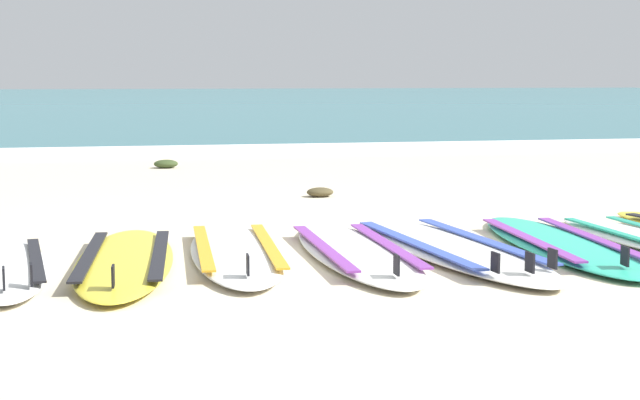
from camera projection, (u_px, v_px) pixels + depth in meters
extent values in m
plane|color=beige|center=(406.00, 250.00, 6.29)|extent=(80.00, 80.00, 0.00)
cube|color=teal|center=(157.00, 100.00, 42.56)|extent=(80.00, 60.00, 0.10)
cube|color=white|center=(246.00, 150.00, 13.88)|extent=(80.00, 0.89, 0.11)
ellipsoid|color=white|center=(5.00, 267.00, 5.54)|extent=(0.69, 1.98, 0.07)
cube|color=black|center=(36.00, 259.00, 5.59)|extent=(0.21, 1.36, 0.01)
cube|color=black|center=(4.00, 278.00, 4.82)|extent=(0.02, 0.09, 0.11)
cube|color=black|center=(31.00, 274.00, 4.92)|extent=(0.02, 0.09, 0.11)
ellipsoid|color=yellow|center=(125.00, 261.00, 5.75)|extent=(0.73, 2.30, 0.07)
cube|color=black|center=(90.00, 255.00, 5.72)|extent=(0.20, 1.59, 0.01)
cube|color=black|center=(159.00, 253.00, 5.77)|extent=(0.20, 1.59, 0.01)
cube|color=black|center=(113.00, 276.00, 4.87)|extent=(0.02, 0.09, 0.11)
ellipsoid|color=white|center=(236.00, 252.00, 6.03)|extent=(0.67, 2.27, 0.07)
cube|color=gold|center=(203.00, 246.00, 6.00)|extent=(0.16, 1.58, 0.01)
cube|color=gold|center=(268.00, 244.00, 6.06)|extent=(0.16, 1.58, 0.01)
cube|color=black|center=(248.00, 265.00, 5.16)|extent=(0.02, 0.09, 0.11)
ellipsoid|color=silver|center=(355.00, 252.00, 6.04)|extent=(0.58, 2.30, 0.07)
cube|color=purple|center=(323.00, 246.00, 5.99)|extent=(0.09, 1.61, 0.01)
cube|color=purple|center=(387.00, 244.00, 6.08)|extent=(0.09, 1.61, 0.01)
cube|color=black|center=(397.00, 265.00, 5.16)|extent=(0.01, 0.09, 0.11)
ellipsoid|color=silver|center=(449.00, 248.00, 6.18)|extent=(0.91, 2.62, 0.07)
cube|color=#334CB2|center=(416.00, 243.00, 6.10)|extent=(0.28, 1.80, 0.01)
cube|color=#334CB2|center=(482.00, 239.00, 6.25)|extent=(0.28, 1.80, 0.01)
cube|color=black|center=(530.00, 262.00, 5.23)|extent=(0.02, 0.09, 0.11)
cube|color=black|center=(495.00, 262.00, 5.23)|extent=(0.02, 0.09, 0.11)
cube|color=black|center=(552.00, 259.00, 5.34)|extent=(0.02, 0.09, 0.11)
ellipsoid|color=#2DB793|center=(560.00, 244.00, 6.32)|extent=(0.72, 2.39, 0.07)
cube|color=purple|center=(529.00, 238.00, 6.29)|extent=(0.18, 1.65, 0.01)
cube|color=purple|center=(591.00, 237.00, 6.35)|extent=(0.18, 1.65, 0.01)
cube|color=black|center=(625.00, 256.00, 5.41)|extent=(0.02, 0.09, 0.11)
ellipsoid|color=white|center=(639.00, 238.00, 6.55)|extent=(0.55, 1.92, 0.07)
cube|color=teal|center=(617.00, 233.00, 6.51)|extent=(0.12, 1.33, 0.01)
ellipsoid|color=#384723|center=(166.00, 164.00, 11.82)|extent=(0.29, 0.24, 0.10)
ellipsoid|color=#4C4228|center=(320.00, 192.00, 9.03)|extent=(0.25, 0.20, 0.09)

